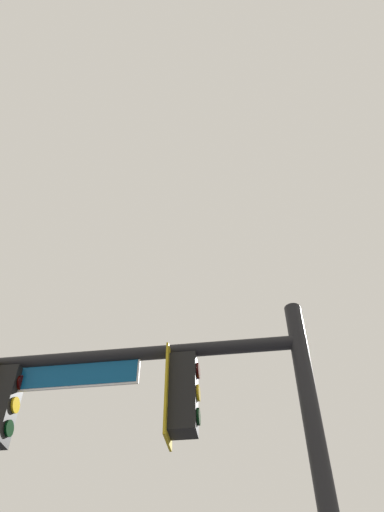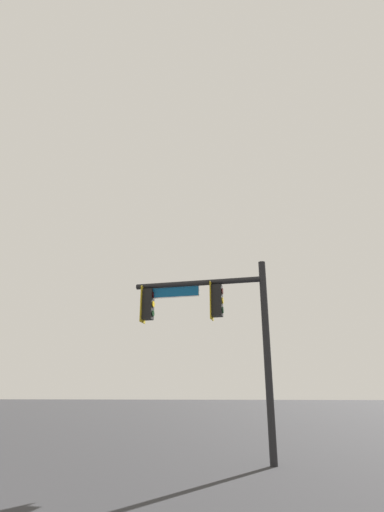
{
  "view_description": "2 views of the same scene",
  "coord_description": "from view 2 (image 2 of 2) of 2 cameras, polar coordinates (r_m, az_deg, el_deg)",
  "views": [
    {
      "loc": [
        -7.72,
        -2.05,
        1.76
      ],
      "look_at": [
        -7.25,
        -7.11,
        6.73
      ],
      "focal_mm": 35.0,
      "sensor_mm": 36.0,
      "label": 1
    },
    {
      "loc": [
        -8.86,
        5.39,
        1.96
      ],
      "look_at": [
        -6.28,
        -7.46,
        6.55
      ],
      "focal_mm": 28.0,
      "sensor_mm": 36.0,
      "label": 2
    }
  ],
  "objects": [
    {
      "name": "signal_pole_near",
      "position": [
        13.7,
        3.45,
        -8.82
      ],
      "size": [
        4.67,
        0.62,
        6.31
      ],
      "color": "black",
      "rests_on": "ground_plane"
    }
  ]
}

